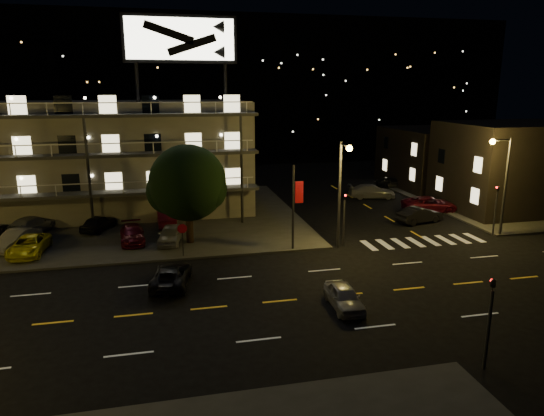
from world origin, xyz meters
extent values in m
plane|color=black|center=(0.00, 0.00, 0.00)|extent=(140.00, 140.00, 0.00)
cube|color=#343431|center=(-14.00, 20.00, 0.07)|extent=(44.00, 24.00, 0.15)
cube|color=#343431|center=(30.00, 20.00, 0.07)|extent=(16.00, 24.00, 0.15)
cube|color=gray|center=(-10.00, 24.00, 5.00)|extent=(28.00, 12.00, 10.00)
cube|color=gray|center=(-10.00, 24.00, 10.25)|extent=(28.00, 12.00, 0.50)
cube|color=#343431|center=(-10.00, 17.10, 3.15)|extent=(28.00, 1.80, 0.25)
cube|color=#343431|center=(-10.00, 17.10, 6.35)|extent=(28.00, 1.80, 0.25)
cube|color=#343431|center=(-10.00, 17.10, 9.55)|extent=(28.00, 1.80, 0.25)
cylinder|color=black|center=(-6.00, 22.00, 12.25)|extent=(0.36, 0.36, 3.50)
cylinder|color=black|center=(2.00, 22.00, 12.25)|extent=(0.36, 0.36, 3.50)
cube|color=black|center=(-2.00, 22.00, 16.00)|extent=(10.20, 0.50, 4.20)
cube|color=#EBE8C7|center=(-2.00, 21.70, 16.00)|extent=(9.60, 0.06, 3.60)
cube|color=black|center=(30.00, 16.00, 4.25)|extent=(14.00, 10.00, 8.50)
cube|color=black|center=(30.00, 28.00, 3.50)|extent=(14.00, 12.00, 7.00)
cube|color=black|center=(0.00, 70.00, 12.00)|extent=(120.00, 20.00, 24.00)
cylinder|color=#2D2D30|center=(8.50, 8.30, 4.00)|extent=(0.20, 0.20, 8.00)
cylinder|color=#2D2D30|center=(8.50, 7.50, 7.80)|extent=(0.12, 1.80, 0.12)
sphere|color=yellow|center=(8.50, 6.70, 7.70)|extent=(0.44, 0.44, 0.44)
cylinder|color=#2D2D30|center=(22.50, 8.30, 4.00)|extent=(0.20, 0.20, 8.00)
cylinder|color=#2D2D30|center=(21.70, 8.30, 7.80)|extent=(1.80, 0.12, 0.12)
sphere|color=yellow|center=(20.90, 8.30, 7.70)|extent=(0.44, 0.44, 0.44)
cylinder|color=#2D2D30|center=(9.00, 8.50, 1.80)|extent=(0.14, 0.14, 3.60)
imported|color=black|center=(9.00, 8.50, 4.10)|extent=(0.20, 0.16, 1.00)
sphere|color=#FF0C0C|center=(9.00, 8.38, 4.00)|extent=(0.14, 0.14, 0.14)
cylinder|color=#2D2D30|center=(9.00, -8.50, 1.80)|extent=(0.14, 0.14, 3.60)
imported|color=black|center=(9.00, -8.50, 4.10)|extent=(0.20, 0.16, 1.00)
sphere|color=#FF0C0C|center=(9.00, -8.38, 4.00)|extent=(0.14, 0.14, 0.14)
cylinder|color=#2D2D30|center=(22.00, 8.50, 1.80)|extent=(0.14, 0.14, 3.60)
imported|color=black|center=(22.00, 8.50, 4.10)|extent=(0.16, 0.20, 1.00)
sphere|color=#FF0C0C|center=(21.88, 8.50, 4.00)|extent=(0.14, 0.14, 0.14)
cylinder|color=#2D2D30|center=(5.00, 8.40, 3.20)|extent=(0.16, 0.16, 6.40)
cube|color=#B40C1C|center=(5.45, 8.40, 4.40)|extent=(0.60, 0.04, 1.60)
cylinder|color=#2D2D30|center=(-3.00, 8.60, 1.10)|extent=(0.08, 0.08, 2.20)
cylinder|color=#B40C1C|center=(-3.00, 8.55, 2.15)|extent=(0.91, 0.04, 0.91)
cylinder|color=black|center=(-2.35, 11.56, 1.49)|extent=(0.56, 0.56, 2.67)
sphere|color=black|center=(-2.35, 11.56, 4.82)|extent=(5.79, 5.79, 5.79)
sphere|color=black|center=(-3.68, 12.01, 4.16)|extent=(3.56, 3.56, 3.56)
sphere|color=black|center=(-1.12, 11.12, 4.38)|extent=(3.34, 3.34, 3.34)
imported|color=#929397|center=(-14.98, 12.84, 0.85)|extent=(2.99, 4.48, 1.40)
imported|color=yellow|center=(-13.76, 11.33, 0.80)|extent=(2.41, 4.77, 1.29)
imported|color=#530B18|center=(-6.69, 12.66, 0.78)|extent=(2.16, 4.51, 1.27)
imported|color=#929397|center=(-3.84, 11.79, 0.82)|extent=(2.18, 4.11, 1.33)
imported|color=black|center=(-16.84, 15.42, 0.79)|extent=(2.48, 4.75, 1.28)
imported|color=#929397|center=(-14.82, 16.79, 0.86)|extent=(3.83, 5.31, 1.43)
imported|color=black|center=(-9.62, 16.43, 0.81)|extent=(2.94, 4.15, 1.31)
imported|color=#530B18|center=(-4.07, 16.75, 0.86)|extent=(1.72, 4.39, 1.42)
imported|color=black|center=(18.06, 13.30, 0.71)|extent=(4.55, 2.46, 1.42)
imported|color=#530B18|center=(21.06, 16.71, 0.74)|extent=(5.70, 3.38, 1.49)
imported|color=#929397|center=(18.05, 23.61, 0.74)|extent=(5.39, 3.06, 1.47)
imported|color=black|center=(22.78, 28.19, 0.69)|extent=(4.37, 2.85, 1.38)
imported|color=#929397|center=(5.24, -1.53, 0.63)|extent=(1.60, 3.75, 1.26)
imported|color=black|center=(-3.93, 3.69, 0.63)|extent=(2.85, 4.84, 1.26)
camera|label=1|loc=(-3.96, -24.63, 11.74)|focal=32.00mm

